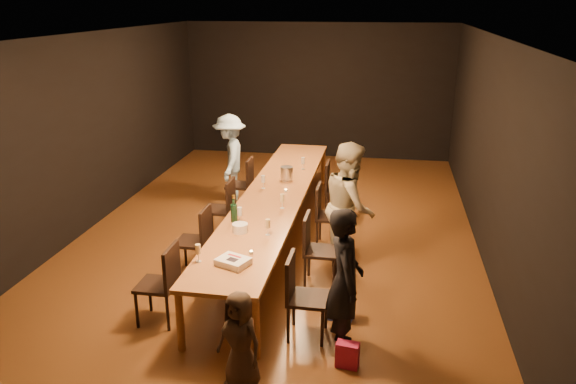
% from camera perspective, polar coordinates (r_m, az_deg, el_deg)
% --- Properties ---
extents(ground, '(10.00, 10.00, 0.00)m').
position_cam_1_polar(ground, '(8.53, -1.39, -5.00)').
color(ground, '#492312').
rests_on(ground, ground).
extents(room_shell, '(6.04, 10.04, 3.02)m').
position_cam_1_polar(room_shell, '(7.91, -1.52, 8.88)').
color(room_shell, black).
rests_on(room_shell, ground).
extents(table, '(0.90, 6.00, 0.75)m').
position_cam_1_polar(table, '(8.27, -1.43, -0.55)').
color(table, '#99642C').
rests_on(table, ground).
extents(chair_right_0, '(0.42, 0.42, 0.93)m').
position_cam_1_polar(chair_right_0, '(6.07, 2.02, -10.64)').
color(chair_right_0, black).
rests_on(chair_right_0, ground).
extents(chair_right_1, '(0.42, 0.42, 0.93)m').
position_cam_1_polar(chair_right_1, '(7.13, 3.40, -5.93)').
color(chair_right_1, black).
rests_on(chair_right_1, ground).
extents(chair_right_2, '(0.42, 0.42, 0.93)m').
position_cam_1_polar(chair_right_2, '(8.23, 4.39, -2.45)').
color(chair_right_2, black).
rests_on(chair_right_2, ground).
extents(chair_right_3, '(0.42, 0.42, 0.93)m').
position_cam_1_polar(chair_right_3, '(9.35, 5.15, 0.20)').
color(chair_right_3, black).
rests_on(chair_right_3, ground).
extents(chair_left_0, '(0.42, 0.42, 0.93)m').
position_cam_1_polar(chair_left_0, '(6.50, -13.18, -9.07)').
color(chair_left_0, black).
rests_on(chair_left_0, ground).
extents(chair_left_1, '(0.42, 0.42, 0.93)m').
position_cam_1_polar(chair_left_1, '(7.50, -9.66, -4.90)').
color(chair_left_1, black).
rests_on(chair_left_1, ground).
extents(chair_left_2, '(0.42, 0.42, 0.93)m').
position_cam_1_polar(chair_left_2, '(8.55, -7.02, -1.71)').
color(chair_left_2, black).
rests_on(chair_left_2, ground).
extents(chair_left_3, '(0.42, 0.42, 0.93)m').
position_cam_1_polar(chair_left_3, '(9.63, -4.97, 0.77)').
color(chair_left_3, black).
rests_on(chair_left_3, ground).
extents(woman_birthday, '(0.49, 0.64, 1.56)m').
position_cam_1_polar(woman_birthday, '(5.75, 5.80, -8.98)').
color(woman_birthday, black).
rests_on(woman_birthday, ground).
extents(woman_tan, '(0.75, 0.91, 1.73)m').
position_cam_1_polar(woman_tan, '(7.51, 6.28, -1.40)').
color(woman_tan, tan).
rests_on(woman_tan, ground).
extents(man_blue, '(0.77, 1.10, 1.56)m').
position_cam_1_polar(man_blue, '(10.10, -5.91, 3.48)').
color(man_blue, '#9AC6EF').
rests_on(man_blue, ground).
extents(child, '(0.56, 0.47, 0.97)m').
position_cam_1_polar(child, '(5.38, -4.90, -14.74)').
color(child, '#3A2C20').
rests_on(child, ground).
extents(gift_bag_red, '(0.24, 0.15, 0.27)m').
position_cam_1_polar(gift_bag_red, '(5.81, 6.06, -16.13)').
color(gift_bag_red, '#B31A48').
rests_on(gift_bag_red, ground).
extents(gift_bag_blue, '(0.30, 0.23, 0.34)m').
position_cam_1_polar(gift_bag_blue, '(6.53, 5.41, -11.39)').
color(gift_bag_blue, '#2941B2').
rests_on(gift_bag_blue, ground).
extents(birthday_cake, '(0.40, 0.37, 0.08)m').
position_cam_1_polar(birthday_cake, '(6.12, -5.59, -7.05)').
color(birthday_cake, white).
rests_on(birthday_cake, table).
extents(plate_stack, '(0.21, 0.21, 0.11)m').
position_cam_1_polar(plate_stack, '(6.93, -4.89, -3.66)').
color(plate_stack, white).
rests_on(plate_stack, table).
extents(champagne_bottle, '(0.09, 0.09, 0.36)m').
position_cam_1_polar(champagne_bottle, '(7.21, -5.52, -1.68)').
color(champagne_bottle, black).
rests_on(champagne_bottle, table).
extents(ice_bucket, '(0.25, 0.25, 0.22)m').
position_cam_1_polar(ice_bucket, '(8.87, -0.14, 1.90)').
color(ice_bucket, '#BCBDC2').
rests_on(ice_bucket, table).
extents(wineglass_0, '(0.06, 0.06, 0.21)m').
position_cam_1_polar(wineglass_0, '(6.21, -9.11, -6.15)').
color(wineglass_0, beige).
rests_on(wineglass_0, table).
extents(wineglass_1, '(0.06, 0.06, 0.21)m').
position_cam_1_polar(wineglass_1, '(6.81, -2.06, -3.59)').
color(wineglass_1, beige).
rests_on(wineglass_1, table).
extents(wineglass_2, '(0.06, 0.06, 0.21)m').
position_cam_1_polar(wineglass_2, '(7.21, -4.92, -2.33)').
color(wineglass_2, silver).
rests_on(wineglass_2, table).
extents(wineglass_3, '(0.06, 0.06, 0.21)m').
position_cam_1_polar(wineglass_3, '(7.66, -0.60, -0.95)').
color(wineglass_3, beige).
rests_on(wineglass_3, table).
extents(wineglass_4, '(0.06, 0.06, 0.21)m').
position_cam_1_polar(wineglass_4, '(8.48, -2.54, 1.02)').
color(wineglass_4, silver).
rests_on(wineglass_4, table).
extents(wineglass_5, '(0.06, 0.06, 0.21)m').
position_cam_1_polar(wineglass_5, '(9.44, 1.54, 2.92)').
color(wineglass_5, silver).
rests_on(wineglass_5, table).
extents(tealight_near, '(0.05, 0.05, 0.03)m').
position_cam_1_polar(tealight_near, '(6.37, -3.76, -6.15)').
color(tealight_near, '#B2B7B2').
rests_on(tealight_near, table).
extents(tealight_mid, '(0.05, 0.05, 0.03)m').
position_cam_1_polar(tealight_mid, '(8.36, -0.22, 0.14)').
color(tealight_mid, '#B2B7B2').
rests_on(tealight_mid, table).
extents(tealight_far, '(0.05, 0.05, 0.03)m').
position_cam_1_polar(tealight_far, '(9.92, 1.49, 3.20)').
color(tealight_far, '#B2B7B2').
rests_on(tealight_far, table).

